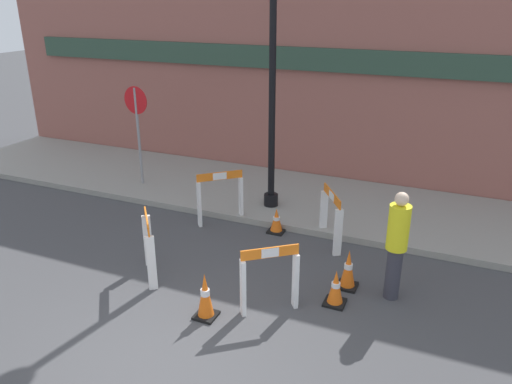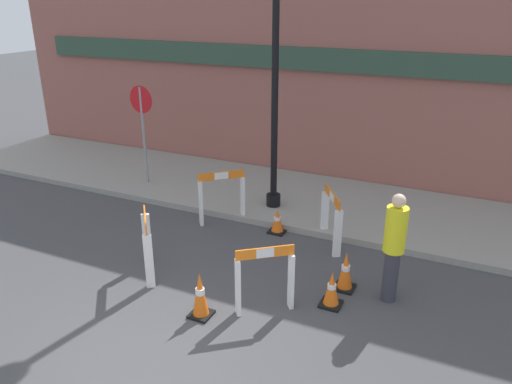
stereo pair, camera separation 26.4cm
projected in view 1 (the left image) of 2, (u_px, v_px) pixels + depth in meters
The scene contains 13 objects.
sidewalk_slab at pixel (307, 200), 10.62m from camera, with size 18.00×2.95×0.12m.
storefront_facade at pixel (333, 62), 10.94m from camera, with size 18.00×0.22×5.50m.
streetlamp_post at pixel (273, 13), 8.83m from camera, with size 0.44×0.44×5.82m.
stop_sign at pixel (137, 120), 10.84m from camera, with size 0.60×0.07×2.20m.
barricade_0 at pixel (331, 216), 8.68m from camera, with size 0.59×0.83×1.00m.
barricade_1 at pixel (220, 196), 9.49m from camera, with size 0.75×0.69×1.04m.
barricade_2 at pixel (149, 245), 7.66m from camera, with size 0.61×0.72×1.03m.
barricade_3 at pixel (270, 277), 6.82m from camera, with size 0.72×0.60×0.99m.
traffic_cone_0 at pixel (348, 270), 7.46m from camera, with size 0.30×0.30×0.62m.
traffic_cone_1 at pixel (205, 296), 6.76m from camera, with size 0.30×0.30×0.68m.
traffic_cone_2 at pixel (336, 288), 7.07m from camera, with size 0.30×0.30×0.54m.
traffic_cone_3 at pixel (276, 221), 9.24m from camera, with size 0.30×0.30×0.48m.
person_worker at pixel (397, 242), 7.00m from camera, with size 0.33×0.33×1.65m.
Camera 1 is at (2.86, -3.46, 4.14)m, focal length 35.00 mm.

